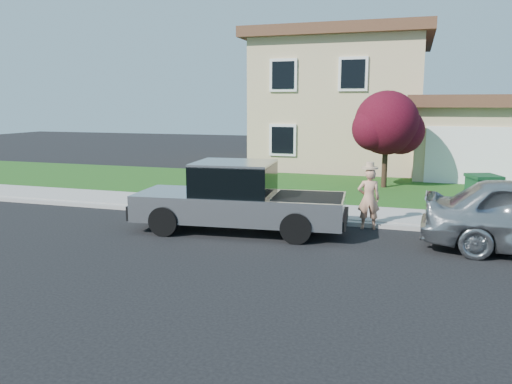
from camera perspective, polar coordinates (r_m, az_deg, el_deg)
ground at (r=11.63m, az=-1.93°, el=-6.35°), size 80.00×80.00×0.00m
curb at (r=14.07m, az=5.88°, el=-3.26°), size 40.00×0.20×0.12m
sidewalk at (r=15.12m, az=6.73°, el=-2.29°), size 40.00×2.00×0.15m
lawn at (r=19.49m, az=9.23°, el=0.35°), size 40.00×7.00×0.10m
house at (r=27.01m, az=12.58°, el=9.54°), size 14.00×11.30×6.85m
pickup_truck at (r=12.94m, az=-2.00°, el=-0.82°), size 5.67×2.38×1.82m
woman at (r=13.48m, az=12.76°, el=-0.62°), size 0.67×0.51×1.79m
ornamental_tree at (r=19.74m, az=14.80°, el=7.31°), size 2.69×2.43×3.69m
trash_bin at (r=15.05m, az=24.45°, el=-0.48°), size 0.99×1.06×1.23m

